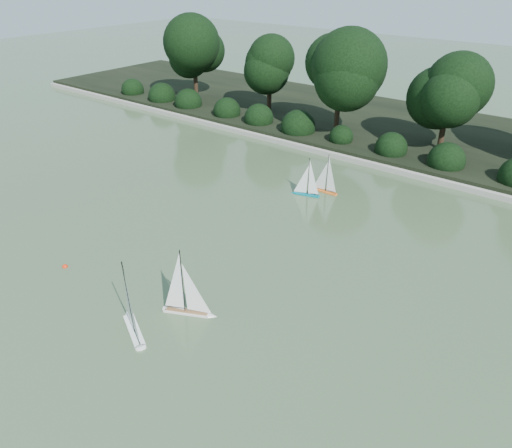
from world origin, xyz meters
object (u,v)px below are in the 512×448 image
object	(u,v)px
sailboat_orange	(323,185)
sailboat_teal	(304,189)
sailboat_white_b	(191,304)
race_buoy	(65,267)
sailboat_white_a	(132,318)

from	to	relation	value
sailboat_orange	sailboat_teal	bearing A→B (deg)	-118.92
sailboat_white_b	race_buoy	bearing A→B (deg)	-170.32
sailboat_white_b	sailboat_teal	world-z (taller)	sailboat_white_b
sailboat_white_a	sailboat_orange	distance (m)	7.86
sailboat_white_a	sailboat_white_b	size ratio (longest dim) A/B	1.10
sailboat_white_a	sailboat_orange	bearing A→B (deg)	93.63
sailboat_white_b	sailboat_teal	distance (m)	6.37
sailboat_white_b	sailboat_white_a	bearing A→B (deg)	-117.60
sailboat_white_b	sailboat_orange	bearing A→B (deg)	98.75
sailboat_teal	race_buoy	world-z (taller)	sailboat_teal
sailboat_white_a	race_buoy	size ratio (longest dim) A/B	13.22
sailboat_white_a	race_buoy	xyz separation A→B (m)	(-3.00, 0.44, -0.28)
sailboat_white_b	race_buoy	xyz separation A→B (m)	(-3.55, -0.61, -0.25)
sailboat_orange	sailboat_teal	size ratio (longest dim) A/B	1.02
sailboat_orange	race_buoy	world-z (taller)	sailboat_orange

